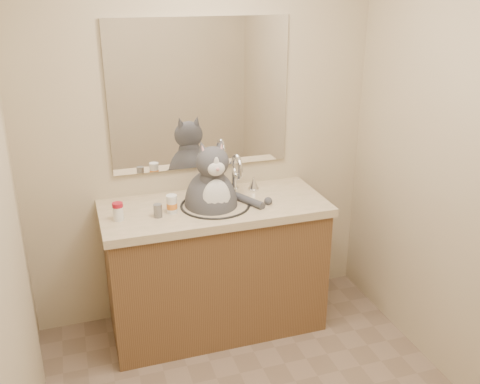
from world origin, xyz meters
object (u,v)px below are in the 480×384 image
pill_bottle_orange (172,204)px  grey_canister (158,211)px  pill_bottle_redcap (118,211)px  cat (212,199)px

pill_bottle_orange → grey_canister: pill_bottle_orange is taller
pill_bottle_redcap → grey_canister: size_ratio=1.34×
pill_bottle_orange → grey_canister: (-0.09, -0.04, -0.01)m
cat → pill_bottle_orange: bearing=-173.5°
pill_bottle_redcap → grey_canister: (0.22, -0.03, -0.01)m
pill_bottle_redcap → pill_bottle_orange: pill_bottle_orange is taller
cat → grey_canister: bearing=-169.4°
cat → pill_bottle_orange: (-0.25, -0.03, 0.01)m
pill_bottle_redcap → pill_bottle_orange: bearing=1.7°
cat → pill_bottle_orange: size_ratio=5.84×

